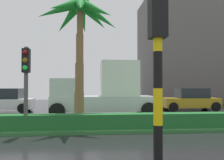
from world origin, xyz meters
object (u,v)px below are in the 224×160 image
(palm_tree_centre_left, at_px, (80,19))
(traffic_signal_foreground, at_px, (157,47))
(car_in_traffic_third, at_px, (191,100))
(box_truck_lead, at_px, (104,92))
(car_in_traffic_second, at_px, (3,101))
(traffic_signal_median_right, at_px, (26,73))

(palm_tree_centre_left, relative_size, traffic_signal_foreground, 1.67)
(car_in_traffic_third, bearing_deg, box_truck_lead, 22.44)
(palm_tree_centre_left, relative_size, car_in_traffic_third, 1.47)
(palm_tree_centre_left, distance_m, traffic_signal_foreground, 8.41)
(traffic_signal_foreground, bearing_deg, car_in_traffic_second, -62.41)
(car_in_traffic_third, bearing_deg, car_in_traffic_second, -0.19)
(car_in_traffic_third, bearing_deg, traffic_signal_foreground, 64.58)
(traffic_signal_foreground, bearing_deg, traffic_signal_median_right, -57.51)
(palm_tree_centre_left, distance_m, car_in_traffic_third, 11.36)
(palm_tree_centre_left, xyz_separation_m, box_truck_lead, (1.36, 3.45, -3.65))
(car_in_traffic_second, xyz_separation_m, car_in_traffic_third, (14.16, -0.05, 0.00))
(car_in_traffic_second, bearing_deg, traffic_signal_median_right, 113.94)
(palm_tree_centre_left, height_order, traffic_signal_median_right, palm_tree_centre_left)
(palm_tree_centre_left, distance_m, traffic_signal_median_right, 4.00)
(palm_tree_centre_left, bearing_deg, traffic_signal_median_right, -135.26)
(traffic_signal_median_right, height_order, traffic_signal_foreground, traffic_signal_foreground)
(traffic_signal_foreground, xyz_separation_m, car_in_traffic_second, (-7.43, 14.22, -1.78))
(car_in_traffic_second, height_order, box_truck_lead, box_truck_lead)
(traffic_signal_median_right, bearing_deg, car_in_traffic_second, 113.94)
(box_truck_lead, bearing_deg, car_in_traffic_second, -22.24)
(traffic_signal_foreground, height_order, car_in_traffic_second, traffic_signal_foreground)
(car_in_traffic_second, bearing_deg, box_truck_lead, 157.76)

